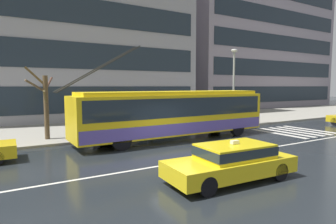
% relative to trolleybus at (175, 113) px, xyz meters
% --- Properties ---
extents(ground_plane, '(160.00, 160.00, 0.00)m').
position_rel_trolleybus_xyz_m(ground_plane, '(-1.68, -3.42, -1.62)').
color(ground_plane, '#202529').
extents(sidewalk_slab, '(80.00, 10.00, 0.14)m').
position_rel_trolleybus_xyz_m(sidewalk_slab, '(-1.68, 6.60, -1.55)').
color(sidewalk_slab, gray).
rests_on(sidewalk_slab, ground_plane).
extents(crosswalk_stripe_edge_near, '(0.44, 4.40, 0.01)m').
position_rel_trolleybus_xyz_m(crosswalk_stripe_edge_near, '(7.18, -1.91, -1.62)').
color(crosswalk_stripe_edge_near, beige).
rests_on(crosswalk_stripe_edge_near, ground_plane).
extents(crosswalk_stripe_inner_a, '(0.44, 4.40, 0.01)m').
position_rel_trolleybus_xyz_m(crosswalk_stripe_inner_a, '(8.08, -1.91, -1.62)').
color(crosswalk_stripe_inner_a, beige).
rests_on(crosswalk_stripe_inner_a, ground_plane).
extents(crosswalk_stripe_center, '(0.44, 4.40, 0.01)m').
position_rel_trolleybus_xyz_m(crosswalk_stripe_center, '(8.98, -1.91, -1.62)').
color(crosswalk_stripe_center, beige).
rests_on(crosswalk_stripe_center, ground_plane).
extents(crosswalk_stripe_inner_b, '(0.44, 4.40, 0.01)m').
position_rel_trolleybus_xyz_m(crosswalk_stripe_inner_b, '(9.88, -1.91, -1.62)').
color(crosswalk_stripe_inner_b, beige).
rests_on(crosswalk_stripe_inner_b, ground_plane).
extents(crosswalk_stripe_edge_far, '(0.44, 4.40, 0.01)m').
position_rel_trolleybus_xyz_m(crosswalk_stripe_edge_far, '(10.78, -1.91, -1.62)').
color(crosswalk_stripe_edge_far, beige).
rests_on(crosswalk_stripe_edge_far, ground_plane).
extents(lane_centre_line, '(72.00, 0.14, 0.01)m').
position_rel_trolleybus_xyz_m(lane_centre_line, '(-1.68, -4.62, -1.62)').
color(lane_centre_line, silver).
rests_on(lane_centre_line, ground_plane).
extents(trolleybus, '(13.08, 2.82, 5.45)m').
position_rel_trolleybus_xyz_m(trolleybus, '(0.00, 0.00, 0.00)').
color(trolleybus, yellow).
rests_on(trolleybus, ground_plane).
extents(taxi_oncoming_near, '(4.72, 2.04, 1.39)m').
position_rel_trolleybus_xyz_m(taxi_oncoming_near, '(-2.30, -7.41, -0.92)').
color(taxi_oncoming_near, yellow).
rests_on(taxi_oncoming_near, ground_plane).
extents(bus_shelter, '(4.06, 1.82, 2.48)m').
position_rel_trolleybus_xyz_m(bus_shelter, '(-2.59, 3.28, 0.40)').
color(bus_shelter, gray).
rests_on(bus_shelter, sidewalk_slab).
extents(pedestrian_at_shelter, '(0.99, 0.99, 2.00)m').
position_rel_trolleybus_xyz_m(pedestrian_at_shelter, '(-2.31, 3.98, 0.08)').
color(pedestrian_at_shelter, navy).
rests_on(pedestrian_at_shelter, sidewalk_slab).
extents(pedestrian_approaching_curb, '(1.34, 1.34, 1.91)m').
position_rel_trolleybus_xyz_m(pedestrian_approaching_curb, '(4.87, 2.10, 0.02)').
color(pedestrian_approaching_curb, navy).
rests_on(pedestrian_approaching_curb, sidewalk_slab).
extents(pedestrian_walking_past, '(0.42, 0.42, 1.69)m').
position_rel_trolleybus_xyz_m(pedestrian_walking_past, '(-3.92, 3.76, -0.48)').
color(pedestrian_walking_past, '#19284A').
rests_on(pedestrian_walking_past, sidewalk_slab).
extents(pedestrian_waiting_by_pole, '(1.55, 1.55, 2.01)m').
position_rel_trolleybus_xyz_m(pedestrian_waiting_by_pole, '(0.30, 3.59, 0.17)').
color(pedestrian_waiting_by_pole, black).
rests_on(pedestrian_waiting_by_pole, sidewalk_slab).
extents(street_lamp, '(0.60, 0.32, 6.05)m').
position_rel_trolleybus_xyz_m(street_lamp, '(7.04, 2.33, 2.14)').
color(street_lamp, gray).
rests_on(street_lamp, sidewalk_slab).
extents(street_tree_bare, '(1.64, 1.46, 4.23)m').
position_rel_trolleybus_xyz_m(street_tree_bare, '(-6.90, 3.25, 0.66)').
color(street_tree_bare, brown).
rests_on(street_tree_bare, sidewalk_slab).
extents(office_tower_corner_left, '(24.37, 13.81, 23.20)m').
position_rel_trolleybus_xyz_m(office_tower_corner_left, '(-2.81, 17.20, 9.98)').
color(office_tower_corner_left, '#94939B').
rests_on(office_tower_corner_left, ground_plane).
extents(office_tower_corner_right, '(27.29, 10.71, 26.75)m').
position_rel_trolleybus_xyz_m(office_tower_corner_right, '(26.75, 18.49, 11.76)').
color(office_tower_corner_right, '#988E9B').
rests_on(office_tower_corner_right, ground_plane).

